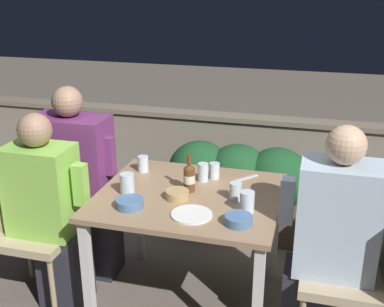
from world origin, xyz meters
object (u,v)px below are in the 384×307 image
Objects in this scene: chair_left_near at (21,218)px; person_green_blouse at (50,212)px; chair_right_near at (367,265)px; beer_bottle at (189,177)px; chair_right_far at (371,235)px; person_purple_stripe at (80,184)px; person_blue_shirt at (328,242)px; chair_left_far at (54,195)px.

chair_left_near is 0.72× the size of person_green_blouse.
beer_bottle is (-0.97, 0.19, 0.29)m from chair_right_near.
chair_right_near is 1.00× the size of chair_right_far.
person_purple_stripe is 1.79m from chair_right_far.
chair_left_near is at bearing -170.38° from chair_right_far.
beer_bottle reaches higher than chair_right_near.
chair_right_near and chair_right_far have the same top height.
chair_left_near is at bearing -179.25° from person_blue_shirt.
chair_left_far is 1.00× the size of chair_right_far.
chair_left_near is at bearing -179.32° from chair_right_near.
chair_left_far is 1.02m from beer_bottle.
chair_right_near is at bearing -97.91° from chair_right_far.
person_purple_stripe is (0.20, 0.00, 0.10)m from chair_left_far.
beer_bottle reaches higher than chair_left_far.
person_green_blouse is 1.38× the size of chair_right_near.
person_green_blouse is at bearing -61.73° from chair_left_far.
person_purple_stripe is 1.47× the size of chair_right_far.
person_blue_shirt is 0.41m from chair_right_far.
beer_bottle is at bearing -7.57° from chair_left_far.
chair_left_far and chair_right_far have the same top height.
person_purple_stripe is 1.47× the size of chair_right_near.
chair_left_near is at bearing -167.48° from beer_bottle.
person_purple_stripe is 1.78m from chair_right_near.
chair_right_near is (1.95, 0.02, 0.00)m from chair_left_near.
chair_right_near is 0.32m from chair_right_far.
beer_bottle is (0.78, 0.22, 0.22)m from person_green_blouse.
person_purple_stripe is at bearing 88.13° from person_green_blouse.
chair_left_near and chair_left_far have the same top height.
person_purple_stripe reaches higher than chair_left_far.
chair_right_far is (0.24, 0.32, -0.10)m from person_blue_shirt.
person_green_blouse is (0.20, -0.00, 0.07)m from chair_left_near.
person_blue_shirt is at bearing 0.75° from chair_left_near.
person_green_blouse is 0.35m from person_purple_stripe.
chair_right_far is at bearing -0.21° from chair_left_far.
person_blue_shirt is at bearing -14.07° from beer_bottle.
beer_bottle is at bearing -173.22° from chair_right_far.
person_blue_shirt is 1.44× the size of chair_right_far.
chair_right_near is 0.69× the size of person_blue_shirt.
beer_bottle is at bearing 12.52° from chair_left_near.
chair_right_far is at bearing 82.09° from chair_right_near.
person_green_blouse reaches higher than beer_bottle.
chair_right_far is at bearing -0.23° from person_purple_stripe.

